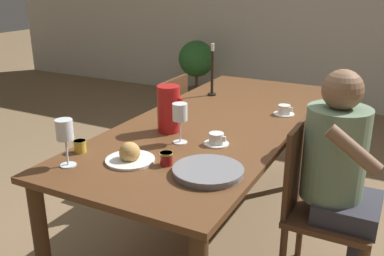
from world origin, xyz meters
name	(u,v)px	position (x,y,z in m)	size (l,w,h in m)	color
ground_plane	(215,234)	(0.00, 0.00, 0.00)	(20.00, 20.00, 0.00)	#7F6647
wall_back	(332,1)	(0.00, 3.24, 1.30)	(10.00, 0.06, 2.60)	beige
dining_table	(218,134)	(0.00, 0.00, 0.69)	(0.90, 2.18, 0.78)	brown
chair_person_side	(318,204)	(0.64, -0.17, 0.47)	(0.42, 0.42, 0.89)	#51331E
chair_opposite	(160,132)	(-0.64, 0.38, 0.47)	(0.42, 0.42, 0.89)	#51331E
person_seated	(340,168)	(0.73, -0.17, 0.69)	(0.39, 0.41, 1.17)	#33333D
red_pitcher	(169,109)	(-0.15, -0.30, 0.90)	(0.15, 0.12, 0.25)	red
wine_glass_water	(180,114)	(-0.02, -0.42, 0.93)	(0.08, 0.08, 0.20)	white
wine_glass_juice	(65,132)	(-0.32, -0.89, 0.93)	(0.08, 0.08, 0.21)	white
teacup_near_person	(216,140)	(0.15, -0.36, 0.80)	(0.13, 0.13, 0.06)	white
teacup_across	(284,111)	(0.31, 0.27, 0.80)	(0.13, 0.13, 0.06)	white
serving_tray	(208,171)	(0.27, -0.69, 0.79)	(0.30, 0.30, 0.03)	gray
bread_plate	(130,156)	(-0.11, -0.73, 0.81)	(0.22, 0.22, 0.10)	white
jam_jar_amber	(166,158)	(0.06, -0.69, 0.81)	(0.06, 0.06, 0.06)	#A81E1E
jam_jar_red	(80,146)	(-0.38, -0.75, 0.81)	(0.06, 0.06, 0.06)	gold
candlestick_tall	(212,75)	(-0.26, 0.48, 0.92)	(0.06, 0.06, 0.36)	black
potted_plant	(196,63)	(-1.52, 2.73, 0.52)	(0.46, 0.46, 0.80)	#4C4742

